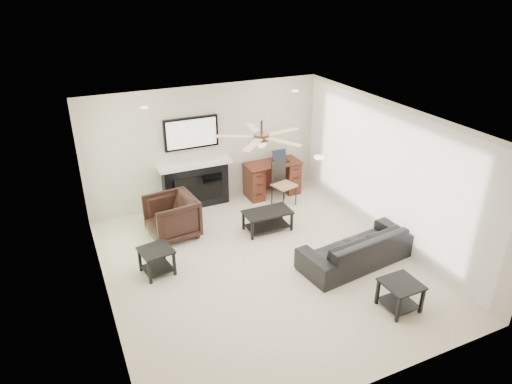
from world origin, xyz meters
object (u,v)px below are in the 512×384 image
armchair (172,217)px  coffee_table (267,221)px  sofa (357,247)px  desk (272,179)px  fireplace_unit (195,164)px

armchair → coffee_table: armchair is taller
armchair → coffee_table: size_ratio=0.97×
coffee_table → armchair: bearing=162.5°
sofa → desk: (-0.11, 2.97, 0.08)m
fireplace_unit → coffee_table: bearing=-59.4°
sofa → coffee_table: size_ratio=2.27×
coffee_table → desk: bearing=60.6°
armchair → fireplace_unit: fireplace_unit is taller
desk → armchair: bearing=-161.7°
coffee_table → fireplace_unit: bearing=121.1°
coffee_table → desk: 1.59m
sofa → armchair: bearing=-46.6°
sofa → desk: desk is taller
sofa → desk: size_ratio=1.67×
sofa → desk: 2.98m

